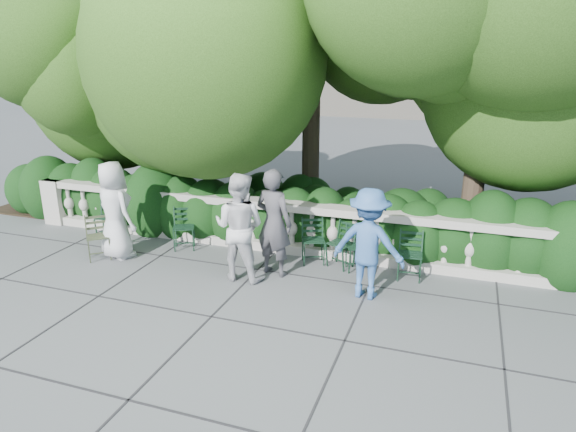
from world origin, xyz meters
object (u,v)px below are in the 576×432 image
(chair_f, at_px, (408,282))
(person_woman_grey, at_px, (274,223))
(chair_c, at_px, (335,269))
(chair_e, at_px, (359,273))
(chair_a, at_px, (106,240))
(chair_weathered, at_px, (101,262))
(chair_b, at_px, (185,251))
(person_businessman, at_px, (115,210))
(person_older_blue, at_px, (368,244))
(person_casual_man, at_px, (239,227))
(chair_d, at_px, (314,266))

(chair_f, height_order, person_woman_grey, person_woman_grey)
(chair_c, distance_m, chair_e, 0.44)
(chair_a, xyz_separation_m, chair_weathered, (0.65, -0.99, 0.00))
(chair_c, height_order, person_woman_grey, person_woman_grey)
(chair_b, relative_size, person_woman_grey, 0.45)
(person_businessman, relative_size, person_woman_grey, 0.98)
(person_businessman, relative_size, person_older_blue, 1.04)
(person_casual_man, bearing_deg, chair_e, -155.00)
(chair_d, bearing_deg, person_woman_grey, -158.95)
(chair_e, relative_size, person_woman_grey, 0.45)
(chair_f, relative_size, person_woman_grey, 0.45)
(chair_e, distance_m, chair_weathered, 4.74)
(chair_a, distance_m, chair_weathered, 1.19)
(person_businessman, relative_size, person_casual_man, 0.99)
(chair_a, relative_size, chair_c, 1.00)
(chair_weathered, xyz_separation_m, person_older_blue, (4.90, 0.24, 0.88))
(chair_b, relative_size, chair_c, 1.00)
(person_older_blue, bearing_deg, person_businessman, 4.97)
(chair_b, distance_m, chair_f, 4.28)
(chair_f, xyz_separation_m, person_casual_man, (-2.75, -0.74, 0.92))
(person_woman_grey, bearing_deg, chair_weathered, 23.37)
(chair_d, bearing_deg, chair_a, 159.00)
(chair_b, distance_m, person_casual_man, 1.93)
(chair_a, height_order, person_woman_grey, person_woman_grey)
(person_older_blue, bearing_deg, chair_e, -64.96)
(chair_f, distance_m, person_businessman, 5.43)
(chair_a, relative_size, person_businessman, 0.46)
(chair_c, relative_size, person_older_blue, 0.48)
(chair_e, height_order, person_businessman, person_businessman)
(chair_weathered, xyz_separation_m, person_casual_man, (2.73, 0.22, 0.92))
(chair_c, bearing_deg, chair_a, -156.59)
(chair_a, bearing_deg, chair_f, -14.11)
(person_older_blue, bearing_deg, chair_c, -43.86)
(person_woman_grey, bearing_deg, person_businessman, 17.75)
(chair_d, distance_m, chair_weathered, 3.94)
(person_older_blue, bearing_deg, person_casual_man, 6.66)
(chair_a, height_order, chair_e, same)
(chair_c, xyz_separation_m, person_woman_grey, (-0.97, -0.52, 0.94))
(chair_weathered, xyz_separation_m, person_woman_grey, (3.22, 0.57, 0.94))
(chair_d, height_order, chair_weathered, same)
(chair_c, xyz_separation_m, chair_e, (0.44, -0.04, 0.00))
(chair_f, height_order, person_businessman, person_businessman)
(chair_b, xyz_separation_m, person_woman_grey, (2.01, -0.39, 0.94))
(chair_a, distance_m, chair_b, 1.86)
(chair_a, xyz_separation_m, person_older_blue, (5.55, -0.75, 0.88))
(chair_weathered, relative_size, person_businessman, 0.46)
(chair_d, bearing_deg, person_casual_man, -162.32)
(chair_a, relative_size, chair_b, 1.00)
(chair_d, xyz_separation_m, person_businessman, (-3.62, -0.77, 0.91))
(person_businessman, distance_m, person_casual_man, 2.57)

